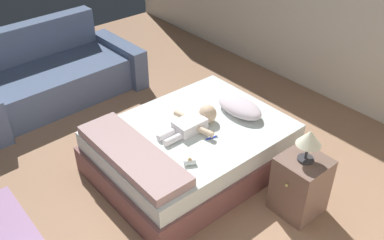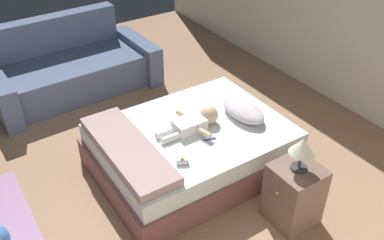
% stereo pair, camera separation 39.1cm
% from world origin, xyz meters
% --- Properties ---
extents(ground_plane, '(8.00, 8.00, 0.00)m').
position_xyz_m(ground_plane, '(0.00, 0.00, 0.00)').
color(ground_plane, '#A1785B').
extents(bed, '(1.37, 1.81, 0.46)m').
position_xyz_m(bed, '(-0.12, 0.79, 0.22)').
color(bed, brown).
rests_on(bed, ground_plane).
extents(pillow, '(0.52, 0.28, 0.14)m').
position_xyz_m(pillow, '(-0.03, 1.32, 0.52)').
color(pillow, silver).
rests_on(pillow, bed).
extents(baby, '(0.51, 0.64, 0.18)m').
position_xyz_m(baby, '(-0.12, 0.82, 0.52)').
color(baby, white).
rests_on(baby, bed).
extents(toothbrush, '(0.04, 0.13, 0.02)m').
position_xyz_m(toothbrush, '(0.11, 0.84, 0.46)').
color(toothbrush, blue).
rests_on(toothbrush, bed).
extents(couch, '(1.14, 2.03, 0.87)m').
position_xyz_m(couch, '(-2.28, 0.36, 0.28)').
color(couch, slate).
rests_on(couch, ground_plane).
extents(nightstand, '(0.38, 0.41, 0.56)m').
position_xyz_m(nightstand, '(0.91, 1.12, 0.28)').
color(nightstand, '#76594D').
rests_on(nightstand, ground_plane).
extents(lamp, '(0.20, 0.20, 0.29)m').
position_xyz_m(lamp, '(0.91, 1.12, 0.77)').
color(lamp, '#333338').
rests_on(lamp, nightstand).
extents(blanket, '(1.23, 0.38, 0.08)m').
position_xyz_m(blanket, '(-0.12, 0.12, 0.50)').
color(blanket, '#AF8E8D').
rests_on(blanket, bed).
extents(baby_bottle, '(0.10, 0.12, 0.08)m').
position_xyz_m(baby_bottle, '(0.26, 0.44, 0.49)').
color(baby_bottle, white).
rests_on(baby_bottle, bed).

